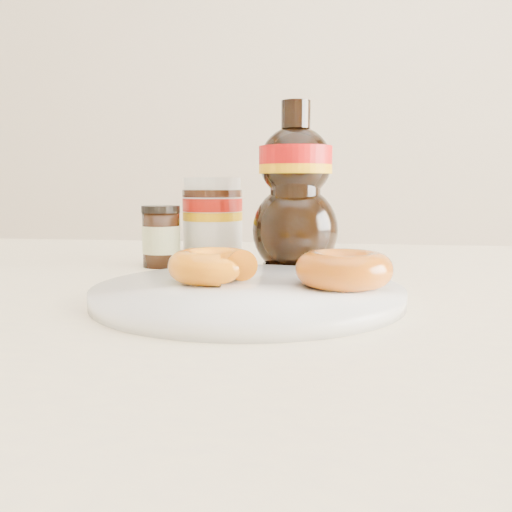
# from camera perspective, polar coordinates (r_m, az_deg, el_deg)

# --- Properties ---
(dining_table) EXTENTS (1.40, 0.90, 0.75)m
(dining_table) POSITION_cam_1_polar(r_m,az_deg,el_deg) (0.62, -3.77, -10.63)
(dining_table) COLOR beige
(dining_table) RESTS_ON ground
(plate) EXTENTS (0.28, 0.28, 0.01)m
(plate) POSITION_cam_1_polar(r_m,az_deg,el_deg) (0.52, -0.84, -3.73)
(plate) COLOR white
(plate) RESTS_ON dining_table
(donut_bitten) EXTENTS (0.10, 0.10, 0.03)m
(donut_bitten) POSITION_cam_1_polar(r_m,az_deg,el_deg) (0.54, -4.32, -0.98)
(donut_bitten) COLOR orange
(donut_bitten) RESTS_ON plate
(donut_whole) EXTENTS (0.09, 0.09, 0.03)m
(donut_whole) POSITION_cam_1_polar(r_m,az_deg,el_deg) (0.52, 8.78, -1.30)
(donut_whole) COLOR #A8500A
(donut_whole) RESTS_ON plate
(nutella_jar) EXTENTS (0.08, 0.08, 0.11)m
(nutella_jar) POSITION_cam_1_polar(r_m,az_deg,el_deg) (0.77, -4.36, 3.93)
(nutella_jar) COLOR white
(nutella_jar) RESTS_ON dining_table
(syrup_bottle) EXTENTS (0.12, 0.11, 0.20)m
(syrup_bottle) POSITION_cam_1_polar(r_m,az_deg,el_deg) (0.70, 3.94, 6.91)
(syrup_bottle) COLOR black
(syrup_bottle) RESTS_ON dining_table
(dark_jar) EXTENTS (0.05, 0.05, 0.08)m
(dark_jar) POSITION_cam_1_polar(r_m,az_deg,el_deg) (0.74, -9.45, 1.88)
(dark_jar) COLOR black
(dark_jar) RESTS_ON dining_table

